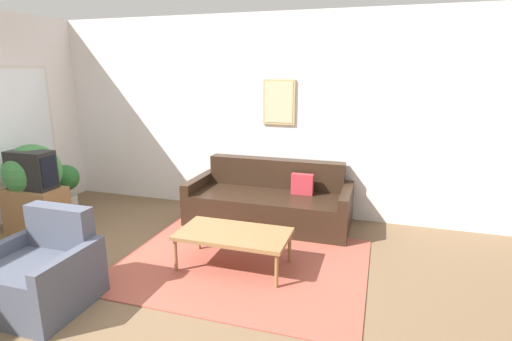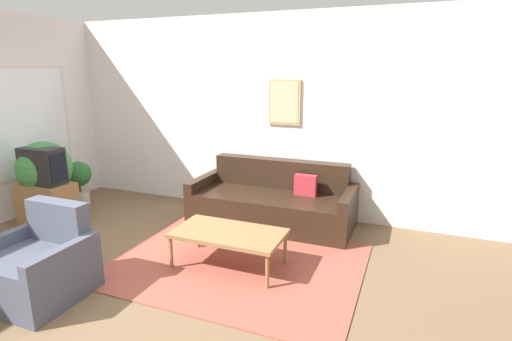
{
  "view_description": "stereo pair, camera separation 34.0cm",
  "coord_description": "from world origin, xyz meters",
  "px_view_note": "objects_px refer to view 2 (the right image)",
  "views": [
    {
      "loc": [
        2.07,
        -2.63,
        1.97
      ],
      "look_at": [
        0.73,
        1.59,
        0.85
      ],
      "focal_mm": 28.0,
      "sensor_mm": 36.0,
      "label": 1
    },
    {
      "loc": [
        2.39,
        -2.51,
        1.97
      ],
      "look_at": [
        0.73,
        1.59,
        0.85
      ],
      "focal_mm": 28.0,
      "sensor_mm": 36.0,
      "label": 2
    }
  ],
  "objects_px": {
    "couch": "(273,203)",
    "coffee_table": "(229,234)",
    "armchair": "(39,267)",
    "tv": "(43,166)",
    "potted_plant_tall": "(45,169)"
  },
  "relations": [
    {
      "from": "couch",
      "to": "armchair",
      "type": "relative_size",
      "value": 2.59
    },
    {
      "from": "couch",
      "to": "coffee_table",
      "type": "bearing_deg",
      "value": -90.46
    },
    {
      "from": "couch",
      "to": "tv",
      "type": "relative_size",
      "value": 3.84
    },
    {
      "from": "couch",
      "to": "tv",
      "type": "distance_m",
      "value": 2.96
    },
    {
      "from": "armchair",
      "to": "couch",
      "type": "bearing_deg",
      "value": 42.08
    },
    {
      "from": "couch",
      "to": "potted_plant_tall",
      "type": "height_order",
      "value": "potted_plant_tall"
    },
    {
      "from": "coffee_table",
      "to": "tv",
      "type": "distance_m",
      "value": 2.69
    },
    {
      "from": "couch",
      "to": "coffee_table",
      "type": "height_order",
      "value": "couch"
    },
    {
      "from": "potted_plant_tall",
      "to": "tv",
      "type": "bearing_deg",
      "value": -45.06
    },
    {
      "from": "armchair",
      "to": "potted_plant_tall",
      "type": "xyz_separation_m",
      "value": [
        -1.45,
        1.38,
        0.44
      ]
    },
    {
      "from": "couch",
      "to": "potted_plant_tall",
      "type": "distance_m",
      "value": 3.02
    },
    {
      "from": "coffee_table",
      "to": "potted_plant_tall",
      "type": "height_order",
      "value": "potted_plant_tall"
    },
    {
      "from": "couch",
      "to": "potted_plant_tall",
      "type": "xyz_separation_m",
      "value": [
        -2.79,
        -1.05,
        0.43
      ]
    },
    {
      "from": "tv",
      "to": "armchair",
      "type": "distance_m",
      "value": 1.89
    },
    {
      "from": "armchair",
      "to": "potted_plant_tall",
      "type": "relative_size",
      "value": 0.75
    }
  ]
}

